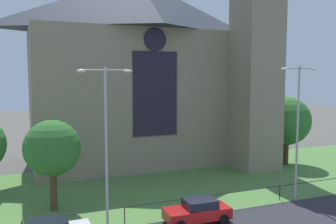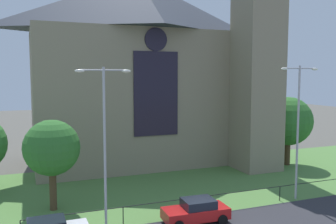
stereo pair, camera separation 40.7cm
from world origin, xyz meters
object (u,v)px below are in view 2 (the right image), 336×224
object	(u,v)px
church_building	(146,68)
tree_left_near	(52,148)
parked_car_red	(196,211)
streetlamp_near	(104,129)
streetlamp_far	(298,118)
tree_right_far	(288,121)

from	to	relation	value
church_building	tree_left_near	distance (m)	17.22
tree_left_near	parked_car_red	distance (m)	10.75
church_building	parked_car_red	bearing A→B (deg)	-97.65
church_building	tree_left_near	xyz separation A→B (m)	(-10.77, -12.08, -5.88)
tree_left_near	streetlamp_near	size ratio (longest dim) A/B	0.64
streetlamp_near	parked_car_red	world-z (taller)	streetlamp_near
church_building	parked_car_red	size ratio (longest dim) A/B	6.09
tree_left_near	streetlamp_far	size ratio (longest dim) A/B	0.63
streetlamp_far	parked_car_red	xyz separation A→B (m)	(-9.06, -1.33, -5.53)
tree_right_far	streetlamp_far	distance (m)	11.46
tree_left_near	tree_right_far	size ratio (longest dim) A/B	0.88
church_building	tree_right_far	world-z (taller)	church_building
tree_left_near	tree_right_far	bearing A→B (deg)	11.44
streetlamp_near	tree_right_far	bearing A→B (deg)	23.36
tree_left_near	streetlamp_far	xyz separation A→B (m)	(17.45, -4.31, 1.88)
church_building	streetlamp_far	world-z (taller)	church_building
church_building	streetlamp_far	size ratio (longest dim) A/B	2.56
parked_car_red	tree_left_near	bearing A→B (deg)	-31.59
church_building	streetlamp_near	size ratio (longest dim) A/B	2.62
church_building	tree_right_far	distance (m)	16.16
streetlamp_far	streetlamp_near	bearing A→B (deg)	180.00
tree_left_near	streetlamp_far	distance (m)	18.07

